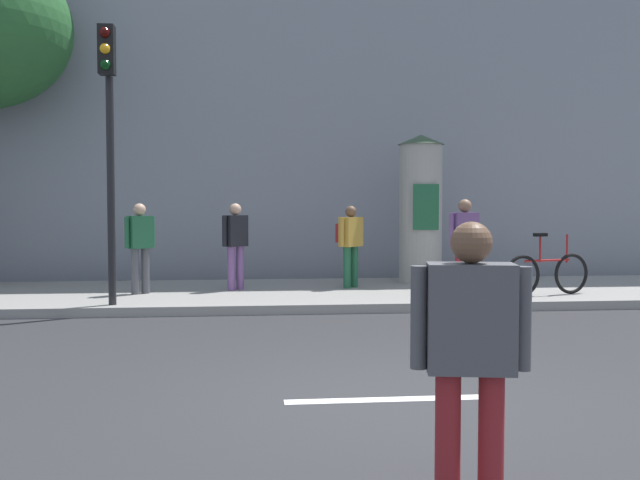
% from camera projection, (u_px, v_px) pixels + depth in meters
% --- Properties ---
extents(ground_plane, '(80.00, 80.00, 0.00)m').
position_uv_depth(ground_plane, '(385.00, 400.00, 6.41)').
color(ground_plane, '#2B2B2D').
extents(sidewalk_curb, '(36.00, 4.00, 0.15)m').
position_uv_depth(sidewalk_curb, '(313.00, 294.00, 13.36)').
color(sidewalk_curb, gray).
rests_on(sidewalk_curb, ground_plane).
extents(lane_markings, '(25.80, 0.16, 0.01)m').
position_uv_depth(lane_markings, '(385.00, 399.00, 6.41)').
color(lane_markings, silver).
rests_on(lane_markings, ground_plane).
extents(building_backdrop, '(36.00, 5.00, 10.01)m').
position_uv_depth(building_backdrop, '(295.00, 74.00, 18.09)').
color(building_backdrop, gray).
rests_on(building_backdrop, ground_plane).
extents(traffic_light, '(0.24, 0.45, 4.32)m').
position_uv_depth(traffic_light, '(109.00, 119.00, 11.13)').
color(traffic_light, black).
rests_on(traffic_light, sidewalk_curb).
extents(poster_column, '(0.95, 0.95, 2.98)m').
position_uv_depth(poster_column, '(421.00, 208.00, 14.56)').
color(poster_column, '#9E9B93').
rests_on(poster_column, sidewalk_curb).
extents(pedestrian_with_bag, '(0.64, 0.32, 1.65)m').
position_uv_depth(pedestrian_with_bag, '(470.00, 346.00, 3.90)').
color(pedestrian_with_bag, maroon).
rests_on(pedestrian_with_bag, ground_plane).
extents(pedestrian_in_dark_shirt, '(0.48, 0.45, 1.60)m').
position_uv_depth(pedestrian_in_dark_shirt, '(235.00, 240.00, 13.30)').
color(pedestrian_in_dark_shirt, '#724C84').
rests_on(pedestrian_in_dark_shirt, sidewalk_curb).
extents(pedestrian_near_pole, '(0.54, 0.54, 1.56)m').
position_uv_depth(pedestrian_near_pole, '(350.00, 239.00, 13.68)').
color(pedestrian_near_pole, '#1E5938').
rests_on(pedestrian_near_pole, sidewalk_curb).
extents(pedestrian_tallest, '(0.60, 0.48, 1.67)m').
position_uv_depth(pedestrian_tallest, '(464.00, 238.00, 12.49)').
color(pedestrian_tallest, maroon).
rests_on(pedestrian_tallest, sidewalk_curb).
extents(pedestrian_with_backpack, '(0.48, 0.43, 1.60)m').
position_uv_depth(pedestrian_with_backpack, '(140.00, 242.00, 12.73)').
color(pedestrian_with_backpack, '#4C4C51').
rests_on(pedestrian_with_backpack, sidewalk_curb).
extents(bicycle_leaning, '(1.72, 0.54, 1.09)m').
position_uv_depth(bicycle_leaning, '(547.00, 273.00, 12.53)').
color(bicycle_leaning, black).
rests_on(bicycle_leaning, sidewalk_curb).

